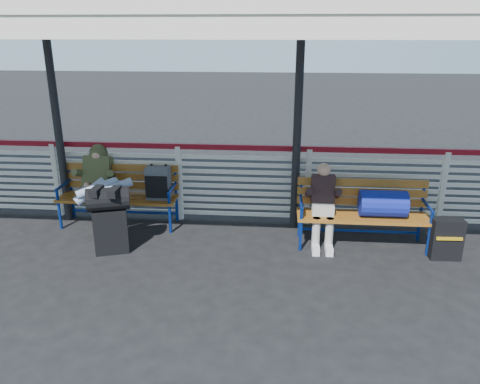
# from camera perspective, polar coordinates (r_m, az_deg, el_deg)

# --- Properties ---
(ground) EXTENTS (60.00, 60.00, 0.00)m
(ground) POSITION_cam_1_polar(r_m,az_deg,el_deg) (5.95, -11.01, -10.18)
(ground) COLOR black
(ground) RESTS_ON ground
(fence) EXTENTS (12.08, 0.08, 1.24)m
(fence) POSITION_cam_1_polar(r_m,az_deg,el_deg) (7.38, -7.40, 1.49)
(fence) COLOR silver
(fence) RESTS_ON ground
(canopy) EXTENTS (12.60, 3.60, 3.16)m
(canopy) POSITION_cam_1_polar(r_m,az_deg,el_deg) (6.04, -10.59, 20.38)
(canopy) COLOR silver
(canopy) RESTS_ON ground
(luggage_stack) EXTENTS (0.62, 0.47, 0.92)m
(luggage_stack) POSITION_cam_1_polar(r_m,az_deg,el_deg) (6.52, -15.59, -3.00)
(luggage_stack) COLOR black
(luggage_stack) RESTS_ON ground
(bench_left) EXTENTS (1.80, 0.56, 0.96)m
(bench_left) POSITION_cam_1_polar(r_m,az_deg,el_deg) (7.31, -12.91, 0.55)
(bench_left) COLOR #995B1D
(bench_left) RESTS_ON ground
(bench_right) EXTENTS (1.80, 0.56, 0.92)m
(bench_right) POSITION_cam_1_polar(r_m,az_deg,el_deg) (6.67, 15.97, -1.56)
(bench_right) COLOR #995B1D
(bench_right) RESTS_ON ground
(traveler_man) EXTENTS (0.94, 1.52, 0.77)m
(traveler_man) POSITION_cam_1_polar(r_m,az_deg,el_deg) (7.11, -16.71, 0.82)
(traveler_man) COLOR #93A1C5
(traveler_man) RESTS_ON ground
(companion_person) EXTENTS (0.32, 0.66, 1.15)m
(companion_person) POSITION_cam_1_polar(r_m,az_deg,el_deg) (6.57, 10.07, -1.49)
(companion_person) COLOR #ABA59B
(companion_person) RESTS_ON ground
(suitcase_side) EXTENTS (0.41, 0.26, 0.55)m
(suitcase_side) POSITION_cam_1_polar(r_m,az_deg,el_deg) (6.76, 23.80, -5.23)
(suitcase_side) COLOR black
(suitcase_side) RESTS_ON ground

